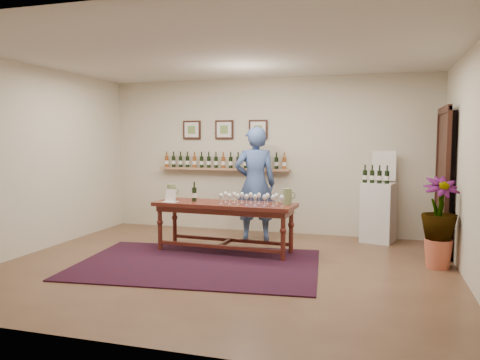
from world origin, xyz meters
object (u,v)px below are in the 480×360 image
(tasting_table, at_px, (225,210))
(display_pedestal, at_px, (378,212))
(potted_plant, at_px, (439,222))
(person, at_px, (255,184))

(tasting_table, height_order, display_pedestal, display_pedestal)
(potted_plant, xyz_separation_m, person, (-2.77, 1.00, 0.34))
(display_pedestal, bearing_deg, tasting_table, -147.36)
(display_pedestal, distance_m, person, 2.10)
(tasting_table, bearing_deg, display_pedestal, 35.66)
(person, bearing_deg, display_pedestal, 175.18)
(display_pedestal, height_order, person, person)
(display_pedestal, xyz_separation_m, potted_plant, (0.76, -1.44, 0.12))
(tasting_table, relative_size, display_pedestal, 2.20)
(person, bearing_deg, potted_plant, 142.87)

